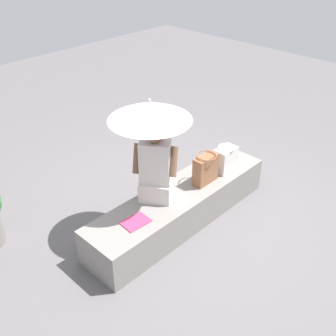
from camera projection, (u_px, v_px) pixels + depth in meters
The scene contains 7 objects.
ground_plane at pixel (179, 221), 4.90m from camera, with size 14.00×14.00×0.00m, color #605B5E.
stone_bench at pixel (180, 207), 4.79m from camera, with size 2.47×0.59×0.43m, color gray.
person_seated at pixel (155, 168), 4.37m from camera, with size 0.43×0.50×0.90m.
parasol at pixel (150, 111), 4.00m from camera, with size 0.85×0.85×1.18m.
handbag_black at pixel (225, 159), 4.98m from camera, with size 0.28×0.21×0.32m.
tote_bag_canvas at pixel (205, 169), 4.74m from camera, with size 0.32×0.23×0.36m.
magazine at pixel (136, 222), 4.21m from camera, with size 0.28×0.20×0.01m, color #D83866.
Camera 1 is at (-2.84, -2.55, 3.14)m, focal length 44.04 mm.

